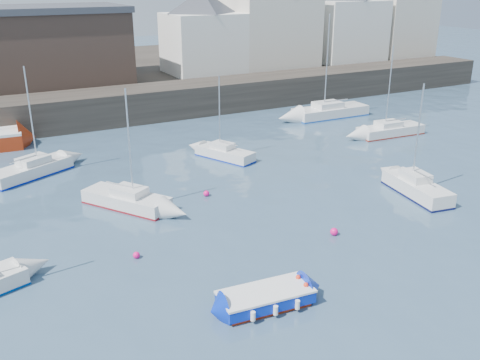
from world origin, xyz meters
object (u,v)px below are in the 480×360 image
buoy_near (137,258)px  buoy_mid (334,235)px  sailboat_b (127,199)px  sailboat_g (330,111)px  sailboat_d (390,130)px  sailboat_c (416,187)px  sailboat_f (225,153)px  sailboat_h (31,169)px  buoy_far (206,196)px  blue_dinghy (265,298)px

buoy_near → buoy_mid: bearing=-14.1°
sailboat_b → sailboat_g: (24.36, 12.18, 0.08)m
sailboat_b → sailboat_d: size_ratio=0.94×
sailboat_c → buoy_near: (-18.29, 0.48, -0.54)m
sailboat_c → sailboat_f: size_ratio=1.12×
sailboat_c → sailboat_h: bearing=144.3°
sailboat_c → buoy_far: size_ratio=18.53×
sailboat_c → sailboat_h: sailboat_h is taller
sailboat_c → sailboat_d: size_ratio=0.91×
sailboat_d → buoy_near: bearing=-157.9°
sailboat_c → buoy_near: sailboat_c is taller
buoy_near → sailboat_g: bearing=35.7°
buoy_far → buoy_mid: bearing=-65.2°
buoy_near → blue_dinghy: bearing=-61.8°
sailboat_h → buoy_near: (2.84, -14.70, -0.49)m
sailboat_b → buoy_mid: (8.74, -8.94, -0.47)m
sailboat_c → sailboat_h: 26.02m
sailboat_h → buoy_mid: bearing=-52.9°
sailboat_d → sailboat_g: sailboat_g is taller
sailboat_f → blue_dinghy: bearing=-111.5°
sailboat_h → buoy_far: (9.25, -9.04, -0.49)m
sailboat_f → buoy_mid: 14.42m
sailboat_b → sailboat_g: size_ratio=0.74×
sailboat_g → buoy_near: bearing=-144.3°
sailboat_c → sailboat_f: 14.43m
blue_dinghy → sailboat_f: bearing=68.5°
sailboat_d → buoy_far: sailboat_d is taller
sailboat_b → sailboat_h: sailboat_h is taller
blue_dinghy → sailboat_h: (-6.37, 21.29, 0.07)m
sailboat_h → buoy_mid: 21.65m
sailboat_c → sailboat_f: bearing=121.4°
blue_dinghy → buoy_far: 12.59m
buoy_near → sailboat_d: bearing=22.1°
sailboat_b → sailboat_f: sailboat_b is taller
sailboat_c → sailboat_h: (-21.13, 15.19, -0.05)m
sailboat_b → buoy_far: sailboat_b is taller
blue_dinghy → sailboat_f: sailboat_f is taller
sailboat_f → buoy_far: bearing=-125.3°
blue_dinghy → sailboat_c: sailboat_c is taller
sailboat_b → buoy_far: size_ratio=19.13×
blue_dinghy → sailboat_c: bearing=22.5°
sailboat_h → buoy_far: size_ratio=19.85×
sailboat_b → sailboat_f: (9.31, 5.46, -0.03)m
blue_dinghy → buoy_mid: bearing=31.0°
sailboat_g → sailboat_d: bearing=-85.1°
sailboat_c → sailboat_f: (-7.51, 12.32, -0.10)m
sailboat_f → buoy_near: 16.01m
sailboat_b → sailboat_d: 25.41m
sailboat_d → buoy_mid: sailboat_d is taller
buoy_mid → buoy_far: size_ratio=1.12×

